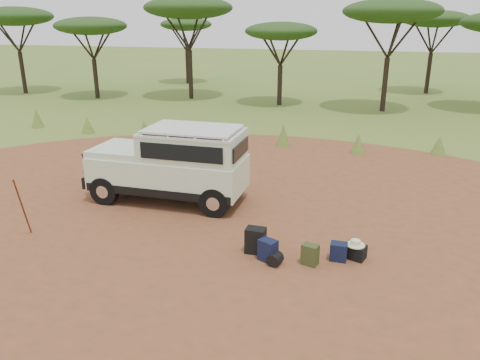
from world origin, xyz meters
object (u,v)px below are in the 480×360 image
(safari_vehicle, at_px, (173,166))
(backpack_olive, at_px, (310,255))
(walking_staff, at_px, (23,207))
(backpack_navy, at_px, (268,250))
(duffel_navy, at_px, (339,252))
(backpack_black, at_px, (256,241))
(hard_case, at_px, (355,252))

(safari_vehicle, bearing_deg, backpack_olive, -31.87)
(walking_staff, relative_size, backpack_olive, 3.57)
(safari_vehicle, relative_size, backpack_navy, 9.22)
(duffel_navy, bearing_deg, backpack_navy, -162.82)
(backpack_black, bearing_deg, backpack_navy, -38.79)
(backpack_olive, distance_m, hard_case, 1.06)
(safari_vehicle, xyz_separation_m, hard_case, (5.15, -2.13, -0.89))
(walking_staff, relative_size, backpack_black, 2.81)
(backpack_olive, distance_m, duffel_navy, 0.67)
(walking_staff, xyz_separation_m, backpack_olive, (6.69, 0.54, -0.56))
(hard_case, bearing_deg, backpack_navy, -142.59)
(backpack_black, xyz_separation_m, hard_case, (2.15, 0.32, -0.13))
(backpack_black, bearing_deg, duffel_navy, 6.09)
(walking_staff, height_order, duffel_navy, walking_staff)
(duffel_navy, height_order, hard_case, duffel_navy)
(backpack_navy, relative_size, duffel_navy, 1.22)
(safari_vehicle, xyz_separation_m, duffel_navy, (4.82, -2.30, -0.85))
(backpack_navy, bearing_deg, walking_staff, -150.13)
(backpack_black, distance_m, backpack_navy, 0.46)
(duffel_navy, distance_m, hard_case, 0.38)
(backpack_black, bearing_deg, safari_vehicle, 142.49)
(backpack_navy, xyz_separation_m, backpack_olive, (0.90, 0.08, -0.01))
(safari_vehicle, bearing_deg, walking_staff, -127.14)
(backpack_olive, bearing_deg, hard_case, 46.88)
(backpack_black, bearing_deg, backpack_olive, -8.04)
(backpack_olive, bearing_deg, walking_staff, -158.82)
(backpack_olive, bearing_deg, safari_vehicle, 164.49)
(safari_vehicle, bearing_deg, backpack_black, -39.00)
(backpack_black, bearing_deg, hard_case, 10.09)
(backpack_black, height_order, hard_case, backpack_black)
(walking_staff, bearing_deg, hard_case, -13.30)
(walking_staff, relative_size, backpack_navy, 3.37)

